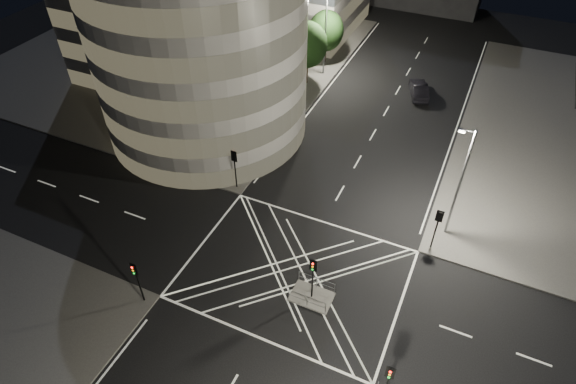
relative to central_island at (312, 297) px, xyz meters
The scene contains 19 objects.
ground 2.50m from the central_island, 143.13° to the left, with size 120.00×120.00×0.00m, color black.
sidewalk_far_left 42.11m from the central_island, 137.41° to the left, with size 42.00×42.00×0.15m, color #52504D.
central_island is the anchor object (origin of this frame).
tree_a 16.99m from the central_island, 139.97° to the left, with size 4.92×4.92×7.48m.
tree_b 21.34m from the central_island, 127.15° to the left, with size 4.72×4.72×7.84m.
tree_c 26.12m from the central_island, 119.05° to the left, with size 4.59×4.59×7.02m.
tree_d 31.49m from the central_island, 113.68° to the left, with size 4.61×4.61×7.40m.
tree_e 36.93m from the central_island, 109.92° to the left, with size 4.36×4.36×6.56m.
traffic_signal_fl 13.91m from the central_island, 142.46° to the left, with size 0.55×0.22×4.00m.
traffic_signal_nl 12.36m from the central_island, 153.86° to the right, with size 0.55×0.22×4.00m.
traffic_signal_fr 11.10m from the central_island, 50.67° to the left, with size 0.55×0.22×4.00m.
traffic_signal_nr 9.08m from the central_island, 37.93° to the right, with size 0.55×0.22×4.00m.
traffic_signal_island 2.84m from the central_island, ahead, with size 0.55×0.22×4.00m.
street_lamp_left_near 18.52m from the central_island, 130.27° to the left, with size 1.25×0.25×10.00m.
street_lamp_left_far 33.95m from the central_island, 109.95° to the left, with size 1.25×0.25×10.00m.
street_lamp_right_far 13.98m from the central_island, 54.70° to the left, with size 1.25×0.25×10.00m.
railing_island_south 1.10m from the central_island, 90.00° to the right, with size 2.80×0.06×1.10m, color slate.
railing_island_north 1.10m from the central_island, 90.00° to the left, with size 2.80×0.06×1.10m, color slate.
sedan 31.27m from the central_island, 89.26° to the left, with size 1.71×4.89×1.61m, color black.
Camera 1 is at (9.11, -21.15, 28.93)m, focal length 30.00 mm.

